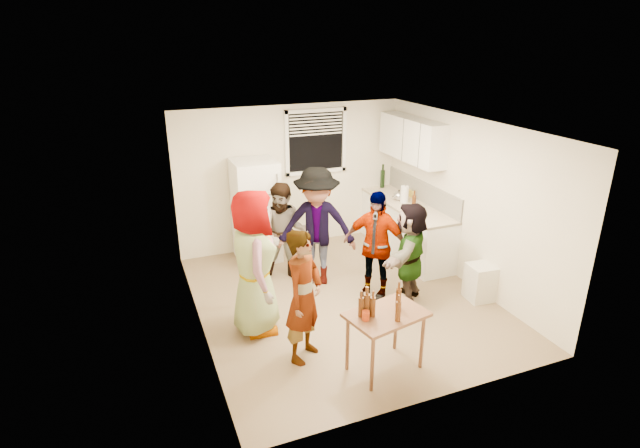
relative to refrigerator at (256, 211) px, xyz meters
name	(u,v)px	position (x,y,z in m)	size (l,w,h in m)	color
room	(343,300)	(0.75, -1.88, -0.85)	(4.00, 4.50, 2.50)	silver
window	(316,142)	(1.20, 0.33, 1.00)	(1.12, 0.10, 1.06)	white
refrigerator	(256,211)	(0.00, 0.00, 0.00)	(0.70, 0.70, 1.70)	white
counter_lower	(406,229)	(2.45, -0.73, -0.42)	(0.60, 2.20, 0.86)	white
countertop	(407,205)	(2.45, -0.73, 0.03)	(0.64, 2.22, 0.04)	beige
backsplash	(422,191)	(2.74, -0.73, 0.23)	(0.03, 2.20, 0.36)	#B7B3A8
upper_cabinets	(412,139)	(2.58, -0.53, 1.10)	(0.34, 1.60, 0.70)	white
kettle	(398,200)	(2.40, -0.52, 0.05)	(0.23, 0.20, 0.20)	silver
paper_towel	(404,202)	(2.43, -0.65, 0.05)	(0.13, 0.13, 0.29)	white
wine_bottle	(382,187)	(2.50, 0.26, 0.05)	(0.08, 0.08, 0.33)	black
beer_bottle_counter	(413,211)	(2.35, -1.08, 0.05)	(0.07, 0.07, 0.25)	#47230C
blue_cup	(418,217)	(2.26, -1.38, 0.05)	(0.09, 0.09, 0.12)	blue
picture_frame	(411,194)	(2.67, -0.48, 0.12)	(0.02, 0.17, 0.14)	gold
trash_bin	(480,283)	(2.60, -2.57, -0.60)	(0.36, 0.36, 0.53)	silver
serving_table	(383,368)	(0.55, -3.48, -0.85)	(0.86, 0.57, 0.73)	brown
beer_bottle_table	(366,315)	(0.32, -3.44, -0.12)	(0.07, 0.07, 0.26)	#47230C
red_cup	(365,320)	(0.27, -3.51, -0.12)	(0.08, 0.08, 0.11)	#AB340E
guest_grey	(258,328)	(-0.59, -2.14, -0.85)	(0.92, 1.89, 0.60)	gray
guest_stripe	(305,356)	(-0.22, -2.92, -0.85)	(0.59, 1.61, 0.39)	#141933
guest_back_left	(286,279)	(0.18, -0.96, -0.85)	(0.76, 1.56, 0.59)	brown
guest_back_right	(317,281)	(0.61, -1.20, -0.85)	(1.17, 1.82, 0.67)	#45444A
guest_black	(373,295)	(1.22, -1.91, -0.85)	(0.94, 1.60, 0.39)	black
guest_orange	(406,300)	(1.61, -2.21, -0.85)	(1.37, 1.48, 0.44)	#C4684F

